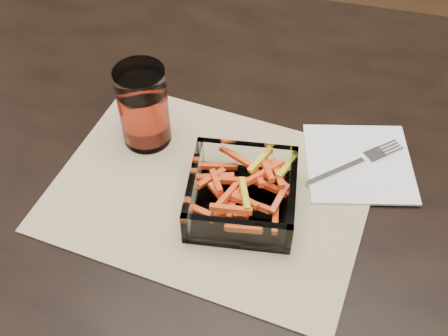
{
  "coord_description": "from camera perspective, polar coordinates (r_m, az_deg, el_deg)",
  "views": [
    {
      "loc": [
        0.02,
        -0.59,
        1.4
      ],
      "look_at": [
        -0.11,
        -0.07,
        0.78
      ],
      "focal_mm": 45.0,
      "sensor_mm": 36.0,
      "label": 1
    }
  ],
  "objects": [
    {
      "name": "fork",
      "position": [
        0.88,
        13.45,
        0.61
      ],
      "size": [
        0.14,
        0.13,
        0.0
      ],
      "rotation": [
        0.0,
        0.0,
        -0.84
      ],
      "color": "silver",
      "rests_on": "napkin"
    },
    {
      "name": "glass_bowl",
      "position": [
        0.79,
        1.82,
        -2.83
      ],
      "size": [
        0.16,
        0.16,
        0.06
      ],
      "rotation": [
        0.0,
        0.0,
        0.12
      ],
      "color": "white",
      "rests_on": "placemat"
    },
    {
      "name": "tumbler",
      "position": [
        0.86,
        -8.15,
        5.97
      ],
      "size": [
        0.08,
        0.08,
        0.13
      ],
      "color": "white",
      "rests_on": "placemat"
    },
    {
      "name": "dining_table",
      "position": [
        0.94,
        7.83,
        -2.78
      ],
      "size": [
        1.6,
        0.9,
        0.75
      ],
      "color": "black",
      "rests_on": "ground"
    },
    {
      "name": "napkin",
      "position": [
        0.88,
        13.54,
        0.5
      ],
      "size": [
        0.19,
        0.19,
        0.0
      ],
      "primitive_type": "cube",
      "rotation": [
        0.0,
        0.0,
        0.22
      ],
      "color": "white",
      "rests_on": "placemat"
    },
    {
      "name": "placemat",
      "position": [
        0.83,
        -1.42,
        -2.34
      ],
      "size": [
        0.49,
        0.38,
        0.0
      ],
      "primitive_type": "cube",
      "rotation": [
        0.0,
        0.0,
        -0.12
      ],
      "color": "tan",
      "rests_on": "dining_table"
    }
  ]
}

